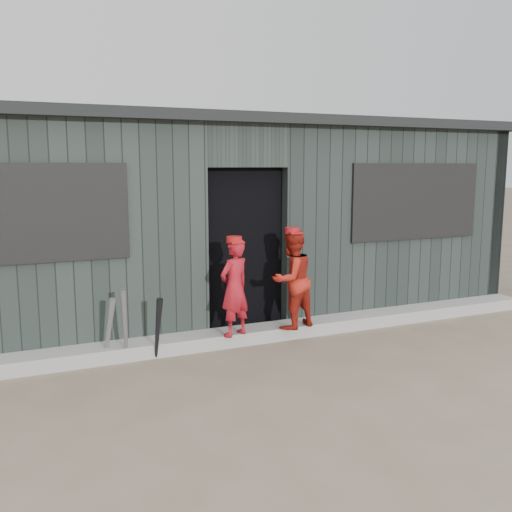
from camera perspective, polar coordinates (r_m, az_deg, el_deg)
name	(u,v)px	position (r m, az deg, el deg)	size (l,w,h in m)	color
ground	(338,397)	(5.23, 8.22, -13.78)	(80.00, 80.00, 0.00)	brown
curb	(255,334)	(6.73, -0.07, -7.78)	(8.00, 0.36, 0.15)	gray
bat_left	(109,330)	(6.07, -14.50, -7.18)	(0.07, 0.07, 0.73)	gray
bat_mid	(125,326)	(6.02, -12.97, -6.81)	(0.07, 0.07, 0.81)	gray
bat_right	(158,329)	(6.04, -9.80, -7.20)	(0.07, 0.07, 0.70)	black
player_red_left	(234,288)	(6.28, -2.17, -3.18)	(0.40, 0.26, 1.09)	#A61420
player_red_right	(292,279)	(6.58, 3.60, -2.33)	(0.56, 0.44, 1.15)	#A21F13
player_grey_back	(277,278)	(7.45, 2.16, -2.19)	(0.56, 0.36, 1.14)	#A6A6A6
dugout	(207,218)	(8.04, -4.92, 3.77)	(8.30, 3.30, 2.62)	black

